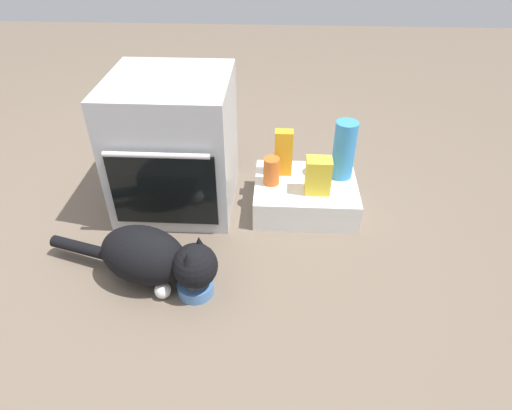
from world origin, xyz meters
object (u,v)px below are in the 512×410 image
Objects in this scene: food_bowl at (196,286)px; sauce_jar at (272,171)px; pantry_cabinet at (305,195)px; cat at (153,257)px; water_bottle at (344,150)px; oven at (174,144)px; snack_bag at (318,176)px; juice_carton at (283,153)px.

food_bowl is 1.06× the size of sauce_jar.
pantry_cabinet is 0.86m from cat.
oven is at bearing -177.60° from water_bottle.
snack_bag is at bearing -56.40° from pantry_cabinet.
juice_carton is (-0.12, 0.08, 0.19)m from pantry_cabinet.
oven reaches higher than juice_carton.
water_bottle is (0.65, 0.69, 0.27)m from food_bowl.
juice_carton reaches higher than pantry_cabinet.
pantry_cabinet is 1.71× the size of water_bottle.
cat reaches higher than food_bowl.
juice_carton is at bearing 136.38° from snack_bag.
juice_carton is (0.52, 0.65, 0.13)m from cat.
oven reaches higher than snack_bag.
food_bowl is at bearing -133.14° from water_bottle.
cat is 4.32× the size of snack_bag.
snack_bag is at bearing -131.59° from water_bottle.
pantry_cabinet is at bearing -35.86° from juice_carton.
cat is 0.84m from juice_carton.
pantry_cabinet is 0.77m from food_bowl.
pantry_cabinet is (0.66, -0.04, -0.25)m from oven.
cat is at bearing -88.69° from oven.
food_bowl is at bearing -133.55° from snack_bag.
sauce_jar is at bearing -176.37° from pantry_cabinet.
sauce_jar is at bearing 64.18° from food_bowl.
oven is 4.43× the size of food_bowl.
juice_carton is 0.23m from snack_bag.
juice_carton reaches higher than cat.
cat is 5.55× the size of sauce_jar.
juice_carton reaches higher than food_bowl.
snack_bag reaches higher than sauce_jar.
oven is 2.74× the size of juice_carton.
pantry_cabinet is 0.66× the size of cat.
juice_carton is (0.35, 0.70, 0.24)m from food_bowl.
sauce_jar is at bearing -166.51° from water_bottle.
oven is at bearing 176.60° from pantry_cabinet.
pantry_cabinet is at bearing 123.60° from snack_bag.
cat is at bearing -144.63° from snack_bag.
snack_bag is (0.52, 0.54, 0.21)m from food_bowl.
sauce_jar is (-0.17, -0.01, 0.14)m from pantry_cabinet.
water_bottle reaches higher than snack_bag.
oven is 0.72m from snack_bag.
snack_bag reaches higher than cat.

